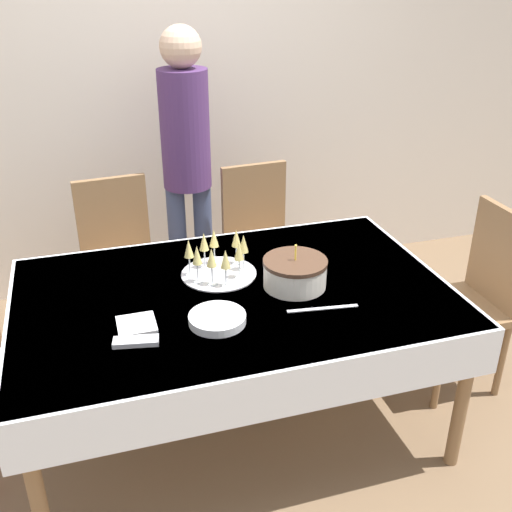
{
  "coord_description": "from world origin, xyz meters",
  "views": [
    {
      "loc": [
        -0.56,
        -2.19,
        2.04
      ],
      "look_at": [
        0.12,
        0.07,
        0.86
      ],
      "focal_mm": 42.0,
      "sensor_mm": 36.0,
      "label": 1
    }
  ],
  "objects_px": {
    "person_standing": "(186,150)",
    "birthday_cake": "(295,273)",
    "dining_chair_far_right": "(260,239)",
    "champagne_tray": "(218,257)",
    "dining_chair_right_end": "(474,291)",
    "dining_chair_far_left": "(120,257)",
    "plate_stack_main": "(217,319)"
  },
  "relations": [
    {
      "from": "dining_chair_far_left",
      "to": "plate_stack_main",
      "type": "bearing_deg",
      "value": -75.44
    },
    {
      "from": "dining_chair_far_left",
      "to": "person_standing",
      "type": "xyz_separation_m",
      "value": [
        0.45,
        0.2,
        0.52
      ]
    },
    {
      "from": "dining_chair_far_left",
      "to": "dining_chair_far_right",
      "type": "xyz_separation_m",
      "value": [
        0.83,
        0.0,
        0.0
      ]
    },
    {
      "from": "dining_chair_right_end",
      "to": "plate_stack_main",
      "type": "xyz_separation_m",
      "value": [
        -1.38,
        -0.22,
        0.23
      ]
    },
    {
      "from": "dining_chair_right_end",
      "to": "champagne_tray",
      "type": "bearing_deg",
      "value": 172.56
    },
    {
      "from": "dining_chair_far_left",
      "to": "person_standing",
      "type": "height_order",
      "value": "person_standing"
    },
    {
      "from": "plate_stack_main",
      "to": "dining_chair_right_end",
      "type": "bearing_deg",
      "value": 9.17
    },
    {
      "from": "plate_stack_main",
      "to": "birthday_cake",
      "type": "bearing_deg",
      "value": 25.8
    },
    {
      "from": "dining_chair_far_right",
      "to": "person_standing",
      "type": "xyz_separation_m",
      "value": [
        -0.39,
        0.2,
        0.52
      ]
    },
    {
      "from": "dining_chair_far_left",
      "to": "dining_chair_far_right",
      "type": "height_order",
      "value": "same"
    },
    {
      "from": "dining_chair_right_end",
      "to": "plate_stack_main",
      "type": "distance_m",
      "value": 1.42
    },
    {
      "from": "birthday_cake",
      "to": "plate_stack_main",
      "type": "height_order",
      "value": "birthday_cake"
    },
    {
      "from": "birthday_cake",
      "to": "dining_chair_right_end",
      "type": "bearing_deg",
      "value": 1.83
    },
    {
      "from": "plate_stack_main",
      "to": "person_standing",
      "type": "bearing_deg",
      "value": 83.65
    },
    {
      "from": "dining_chair_right_end",
      "to": "person_standing",
      "type": "distance_m",
      "value": 1.74
    },
    {
      "from": "birthday_cake",
      "to": "champagne_tray",
      "type": "relative_size",
      "value": 0.82
    },
    {
      "from": "dining_chair_far_left",
      "to": "person_standing",
      "type": "bearing_deg",
      "value": 23.86
    },
    {
      "from": "dining_chair_far_right",
      "to": "champagne_tray",
      "type": "relative_size",
      "value": 2.8
    },
    {
      "from": "dining_chair_right_end",
      "to": "person_standing",
      "type": "xyz_separation_m",
      "value": [
        -1.23,
        1.12,
        0.52
      ]
    },
    {
      "from": "plate_stack_main",
      "to": "person_standing",
      "type": "height_order",
      "value": "person_standing"
    },
    {
      "from": "dining_chair_far_left",
      "to": "champagne_tray",
      "type": "distance_m",
      "value": 0.9
    },
    {
      "from": "dining_chair_far_left",
      "to": "dining_chair_right_end",
      "type": "height_order",
      "value": "same"
    },
    {
      "from": "birthday_cake",
      "to": "person_standing",
      "type": "distance_m",
      "value": 1.2
    },
    {
      "from": "person_standing",
      "to": "birthday_cake",
      "type": "bearing_deg",
      "value": -77.83
    },
    {
      "from": "dining_chair_far_right",
      "to": "person_standing",
      "type": "height_order",
      "value": "person_standing"
    },
    {
      "from": "birthday_cake",
      "to": "plate_stack_main",
      "type": "bearing_deg",
      "value": -154.2
    },
    {
      "from": "dining_chair_far_left",
      "to": "dining_chair_right_end",
      "type": "relative_size",
      "value": 1.0
    },
    {
      "from": "dining_chair_far_right",
      "to": "person_standing",
      "type": "bearing_deg",
      "value": 152.96
    },
    {
      "from": "champagne_tray",
      "to": "person_standing",
      "type": "xyz_separation_m",
      "value": [
        0.05,
        0.95,
        0.22
      ]
    },
    {
      "from": "dining_chair_right_end",
      "to": "plate_stack_main",
      "type": "bearing_deg",
      "value": -170.83
    },
    {
      "from": "champagne_tray",
      "to": "person_standing",
      "type": "relative_size",
      "value": 0.2
    },
    {
      "from": "dining_chair_far_left",
      "to": "dining_chair_right_end",
      "type": "bearing_deg",
      "value": -28.69
    }
  ]
}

